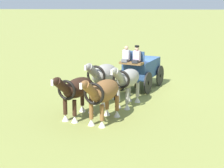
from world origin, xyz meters
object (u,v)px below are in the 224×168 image
(show_wagon, at_px, (141,69))
(draft_horse_rear_near, at_px, (127,80))
(draft_horse_lead_near, at_px, (103,93))
(draft_horse_lead_off, at_px, (76,90))
(draft_horse_rear_off, at_px, (103,76))

(show_wagon, height_order, draft_horse_rear_near, show_wagon)
(draft_horse_lead_near, bearing_deg, draft_horse_rear_near, 157.21)
(draft_horse_rear_near, xyz_separation_m, draft_horse_lead_near, (2.39, -1.00, -0.01))
(draft_horse_lead_off, bearing_deg, show_wagon, 151.12)
(show_wagon, bearing_deg, draft_horse_rear_near, -12.24)
(draft_horse_rear_near, height_order, draft_horse_rear_off, draft_horse_rear_off)
(draft_horse_rear_off, bearing_deg, draft_horse_lead_near, 3.68)
(draft_horse_rear_near, relative_size, draft_horse_rear_off, 0.96)
(show_wagon, distance_m, draft_horse_rear_off, 3.54)
(draft_horse_rear_near, distance_m, draft_horse_lead_off, 2.91)
(show_wagon, xyz_separation_m, draft_horse_rear_near, (3.47, -0.75, 0.14))
(draft_horse_rear_near, bearing_deg, draft_horse_lead_near, -22.79)
(show_wagon, bearing_deg, draft_horse_rear_off, -33.40)
(draft_horse_rear_near, bearing_deg, draft_horse_rear_off, -113.79)
(draft_horse_rear_near, xyz_separation_m, draft_horse_rear_off, (-0.52, -1.19, 0.09))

